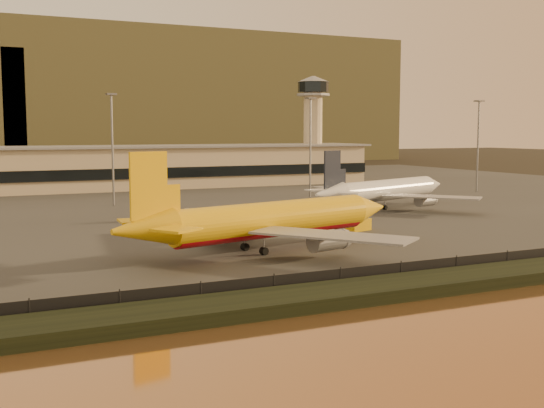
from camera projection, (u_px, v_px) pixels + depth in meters
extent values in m
plane|color=black|center=(328.00, 265.00, 88.24)|extent=(900.00, 900.00, 0.00)
cube|color=black|center=(408.00, 286.00, 72.91)|extent=(320.00, 7.00, 1.40)
cube|color=#2D2D2D|center=(140.00, 198.00, 173.48)|extent=(320.00, 220.00, 0.20)
cube|color=black|center=(386.00, 274.00, 76.43)|extent=(300.00, 0.05, 2.20)
cube|color=tan|center=(114.00, 168.00, 199.74)|extent=(160.00, 22.00, 12.00)
cube|color=black|center=(123.00, 174.00, 189.80)|extent=(160.00, 0.60, 3.00)
cube|color=gray|center=(113.00, 147.00, 199.06)|extent=(164.00, 24.00, 0.60)
cylinder|color=tan|center=(313.00, 136.00, 234.11)|extent=(6.40, 6.40, 30.00)
cylinder|color=black|center=(313.00, 87.00, 232.30)|extent=(10.40, 10.40, 3.50)
cone|color=gray|center=(313.00, 79.00, 232.00)|extent=(11.20, 11.20, 2.00)
cylinder|color=gray|center=(313.00, 95.00, 232.57)|extent=(11.20, 11.20, 0.80)
cylinder|color=slate|center=(113.00, 151.00, 154.38)|extent=(0.50, 0.50, 25.00)
cube|color=slate|center=(111.00, 94.00, 153.01)|extent=(2.20, 2.20, 0.40)
cylinder|color=slate|center=(310.00, 148.00, 173.98)|extent=(0.50, 0.50, 25.00)
cube|color=slate|center=(311.00, 98.00, 172.61)|extent=(2.20, 2.20, 0.40)
cylinder|color=slate|center=(478.00, 147.00, 189.99)|extent=(0.50, 0.50, 25.00)
cube|color=slate|center=(479.00, 101.00, 188.62)|extent=(2.20, 2.20, 0.40)
cube|color=brown|center=(180.00, 102.00, 428.08)|extent=(220.00, 160.00, 70.00)
cylinder|color=#E3AA0B|center=(273.00, 218.00, 97.42)|extent=(33.69, 12.73, 4.84)
cylinder|color=#A00910|center=(273.00, 224.00, 97.51)|extent=(32.53, 11.47, 3.78)
cone|color=#E3AA0B|center=(369.00, 208.00, 110.04)|extent=(7.49, 6.26, 4.84)
cone|color=#E3AA0B|center=(143.00, 229.00, 84.17)|extent=(9.29, 6.71, 4.84)
cube|color=#E3AA0B|center=(149.00, 186.00, 84.19)|extent=(5.06, 1.60, 8.47)
cube|color=#E3AA0B|center=(137.00, 221.00, 89.03)|extent=(4.97, 4.92, 0.29)
cube|color=#E3AA0B|center=(176.00, 229.00, 81.59)|extent=(6.38, 6.36, 0.29)
cube|color=gray|center=(217.00, 216.00, 106.83)|extent=(9.41, 21.65, 0.29)
cylinder|color=gray|center=(241.00, 225.00, 106.03)|extent=(6.06, 3.92, 2.66)
cube|color=gray|center=(332.00, 235.00, 87.01)|extent=(17.55, 20.79, 0.29)
cylinder|color=gray|center=(328.00, 241.00, 91.04)|extent=(6.06, 3.92, 2.66)
cylinder|color=black|center=(337.00, 237.00, 105.93)|extent=(1.24, 1.08, 1.06)
cylinder|color=slate|center=(337.00, 234.00, 105.87)|extent=(0.19, 0.19, 2.18)
cylinder|color=black|center=(264.00, 251.00, 93.98)|extent=(1.24, 1.08, 1.06)
cylinder|color=slate|center=(264.00, 247.00, 93.92)|extent=(0.19, 0.19, 2.18)
cylinder|color=black|center=(245.00, 247.00, 97.33)|extent=(1.24, 1.08, 1.06)
cylinder|color=slate|center=(245.00, 243.00, 97.27)|extent=(0.19, 0.19, 2.18)
cylinder|color=silver|center=(387.00, 189.00, 150.47)|extent=(31.06, 14.57, 4.36)
cylinder|color=gray|center=(387.00, 193.00, 150.56)|extent=(29.92, 13.37, 3.40)
cone|color=silver|center=(433.00, 185.00, 163.64)|extent=(7.21, 6.15, 4.36)
cone|color=silver|center=(329.00, 194.00, 136.66)|extent=(8.85, 6.73, 4.36)
cube|color=black|center=(332.00, 170.00, 136.75)|extent=(4.64, 1.93, 7.63)
cube|color=silver|center=(319.00, 190.00, 140.92)|extent=(4.46, 4.25, 0.26)
cube|color=silver|center=(352.00, 193.00, 134.78)|extent=(5.98, 5.94, 0.26)
cube|color=gray|center=(342.00, 190.00, 158.38)|extent=(6.97, 19.88, 0.26)
cylinder|color=gray|center=(358.00, 195.00, 157.97)|extent=(5.73, 4.00, 2.40)
cube|color=gray|center=(432.00, 197.00, 141.51)|extent=(17.57, 18.75, 0.26)
cylinder|color=gray|center=(425.00, 201.00, 145.24)|extent=(5.73, 4.00, 2.40)
cylinder|color=black|center=(417.00, 202.00, 159.29)|extent=(1.16, 1.04, 0.96)
cylinder|color=slate|center=(417.00, 200.00, 159.24)|extent=(0.23, 0.23, 1.96)
cylinder|color=black|center=(385.00, 208.00, 147.19)|extent=(1.16, 1.04, 0.96)
cylinder|color=slate|center=(385.00, 205.00, 147.14)|extent=(0.23, 0.23, 1.96)
cylinder|color=black|center=(370.00, 206.00, 149.95)|extent=(1.16, 1.04, 0.96)
cylinder|color=slate|center=(370.00, 204.00, 149.90)|extent=(0.23, 0.23, 1.96)
cube|color=#E3AA0B|center=(359.00, 225.00, 116.59)|extent=(4.93, 3.31, 2.04)
cube|color=silver|center=(156.00, 228.00, 113.37)|extent=(4.51, 2.67, 1.90)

